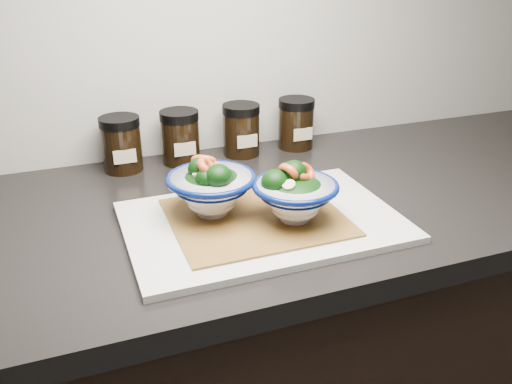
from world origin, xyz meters
name	(u,v)px	position (x,y,z in m)	size (l,w,h in m)	color
countertop	(209,219)	(0.00, 1.45, 0.88)	(3.50, 0.60, 0.04)	black
cutting_board	(262,222)	(0.07, 1.36, 0.91)	(0.45, 0.30, 0.01)	beige
bamboo_mat	(256,217)	(0.06, 1.37, 0.91)	(0.28, 0.24, 0.00)	#A57831
bowl_left	(211,187)	(-0.01, 1.40, 0.96)	(0.15, 0.15, 0.11)	white
bowl_right	(294,194)	(0.11, 1.34, 0.96)	(0.14, 0.14, 0.11)	white
spice_jar_a	(121,144)	(-0.11, 1.69, 0.96)	(0.08, 0.08, 0.11)	black
spice_jar_b	(180,137)	(0.01, 1.69, 0.96)	(0.08, 0.08, 0.11)	black
spice_jar_c	(241,130)	(0.15, 1.69, 0.96)	(0.08, 0.08, 0.11)	black
spice_jar_d	(296,123)	(0.28, 1.69, 0.96)	(0.08, 0.08, 0.11)	black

